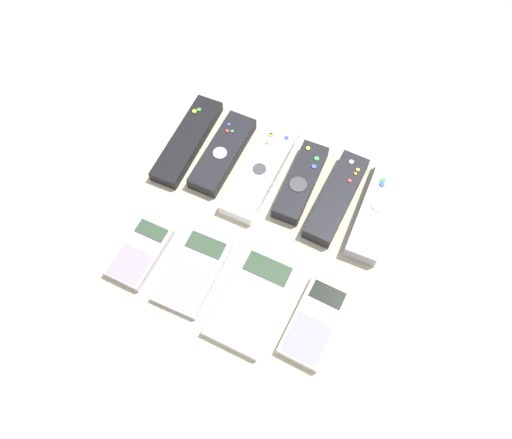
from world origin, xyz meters
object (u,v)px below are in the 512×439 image
at_px(remote_2, 261,169).
at_px(calculator_2, 253,300).
at_px(calculator_0, 140,252).
at_px(remote_3, 301,182).
at_px(remote_4, 336,198).
at_px(calculator_1, 193,271).
at_px(remote_1, 223,153).
at_px(calculator_3, 315,322).
at_px(remote_0, 188,140).
at_px(remote_5, 377,211).

xyz_separation_m(remote_2, calculator_2, (0.08, -0.22, -0.00)).
xyz_separation_m(calculator_0, calculator_2, (0.19, -0.00, -0.00)).
distance_m(remote_3, remote_4, 0.06).
height_order(calculator_1, calculator_2, calculator_2).
height_order(remote_1, calculator_3, remote_1).
relative_size(remote_2, remote_3, 1.35).
relative_size(remote_0, remote_3, 1.24).
relative_size(remote_0, remote_4, 1.07).
relative_size(remote_2, calculator_3, 1.55).
bearing_deg(calculator_3, calculator_2, -172.96).
bearing_deg(remote_4, calculator_0, -135.81).
bearing_deg(remote_1, remote_2, -0.89).
bearing_deg(remote_5, calculator_2, -119.89).
height_order(remote_4, remote_5, same).
bearing_deg(calculator_3, remote_4, 104.60).
relative_size(remote_1, remote_2, 0.80).
distance_m(remote_3, calculator_0, 0.29).
bearing_deg(calculator_3, remote_0, 149.60).
relative_size(remote_3, remote_4, 0.86).
xyz_separation_m(remote_0, calculator_1, (0.12, -0.21, -0.00)).
height_order(remote_0, calculator_2, remote_0).
bearing_deg(calculator_0, remote_1, 81.98).
bearing_deg(remote_0, calculator_2, -45.09).
height_order(remote_1, remote_3, same).
height_order(remote_0, remote_1, remote_1).
relative_size(remote_5, calculator_0, 1.61).
relative_size(remote_4, calculator_2, 1.11).
relative_size(remote_2, calculator_2, 1.30).
bearing_deg(calculator_0, remote_2, 64.59).
bearing_deg(remote_1, calculator_0, -98.59).
xyz_separation_m(calculator_1, calculator_3, (0.20, -0.00, 0.00)).
distance_m(remote_1, remote_5, 0.28).
distance_m(remote_2, calculator_3, 0.27).
distance_m(remote_5, calculator_2, 0.25).
bearing_deg(calculator_3, remote_3, 119.88).
bearing_deg(calculator_1, calculator_2, -3.14).
height_order(remote_5, calculator_0, remote_5).
distance_m(calculator_0, calculator_3, 0.29).
bearing_deg(remote_2, remote_5, 1.65).
bearing_deg(calculator_1, remote_2, 83.98).
bearing_deg(remote_3, remote_1, 179.57).
bearing_deg(remote_0, remote_1, -0.68).
height_order(calculator_2, calculator_3, calculator_3).
bearing_deg(calculator_2, calculator_3, 5.64).
distance_m(calculator_1, calculator_3, 0.20).
distance_m(remote_5, calculator_1, 0.31).
bearing_deg(remote_2, remote_3, 3.60).
relative_size(remote_1, calculator_3, 1.24).
height_order(remote_3, calculator_3, remote_3).
bearing_deg(remote_4, remote_2, -177.79).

